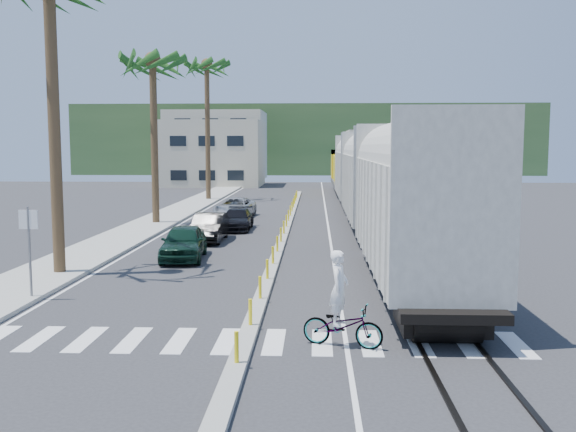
% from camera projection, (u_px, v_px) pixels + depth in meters
% --- Properties ---
extents(ground, '(140.00, 140.00, 0.00)m').
position_uv_depth(ground, '(254.00, 320.00, 18.10)').
color(ground, '#28282B').
rests_on(ground, ground).
extents(sidewalk, '(3.00, 90.00, 0.15)m').
position_uv_depth(sidewalk, '(164.00, 218.00, 43.29)').
color(sidewalk, gray).
rests_on(sidewalk, ground).
extents(rails, '(1.56, 100.00, 0.06)m').
position_uv_depth(rails, '(361.00, 215.00, 45.70)').
color(rails, black).
rests_on(rails, ground).
extents(median, '(0.45, 60.00, 0.85)m').
position_uv_depth(median, '(286.00, 228.00, 37.92)').
color(median, gray).
rests_on(median, ground).
extents(crosswalk, '(14.00, 2.20, 0.01)m').
position_uv_depth(crosswalk, '(246.00, 341.00, 16.12)').
color(crosswalk, silver).
rests_on(crosswalk, ground).
extents(lane_markings, '(9.42, 90.00, 0.01)m').
position_uv_depth(lane_markings, '(258.00, 219.00, 43.03)').
color(lane_markings, silver).
rests_on(lane_markings, ground).
extents(freight_train, '(3.00, 60.94, 5.85)m').
position_uv_depth(freight_train, '(366.00, 177.00, 42.08)').
color(freight_train, '#A1A094').
rests_on(freight_train, ground).
extents(palm_trees, '(3.50, 37.20, 13.75)m').
position_uv_depth(palm_trees, '(158.00, 51.00, 39.83)').
color(palm_trees, brown).
rests_on(palm_trees, ground).
extents(street_sign, '(0.60, 0.08, 3.00)m').
position_uv_depth(street_sign, '(29.00, 239.00, 20.19)').
color(street_sign, slate).
rests_on(street_sign, ground).
extents(buildings, '(38.00, 27.00, 10.00)m').
position_uv_depth(buildings, '(257.00, 150.00, 89.07)').
color(buildings, beige).
rests_on(buildings, ground).
extents(hillside, '(80.00, 20.00, 12.00)m').
position_uv_depth(hillside, '(306.00, 140.00, 116.77)').
color(hillside, '#385628').
rests_on(hillside, ground).
extents(car_lead, '(2.46, 4.66, 1.49)m').
position_uv_depth(car_lead, '(184.00, 242.00, 27.77)').
color(car_lead, black).
rests_on(car_lead, ground).
extents(car_second, '(1.53, 4.38, 1.44)m').
position_uv_depth(car_second, '(209.00, 227.00, 33.07)').
color(car_second, black).
rests_on(car_second, ground).
extents(car_third, '(1.76, 4.28, 1.24)m').
position_uv_depth(car_third, '(237.00, 219.00, 37.58)').
color(car_third, black).
rests_on(car_third, ground).
extents(car_rear, '(3.09, 5.34, 1.38)m').
position_uv_depth(car_rear, '(235.00, 208.00, 44.03)').
color(car_rear, '#AFB1B4').
rests_on(car_rear, ground).
extents(cyclist, '(1.81, 2.40, 2.39)m').
position_uv_depth(cyclist, '(342.00, 317.00, 15.63)').
color(cyclist, '#9EA0A5').
rests_on(cyclist, ground).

